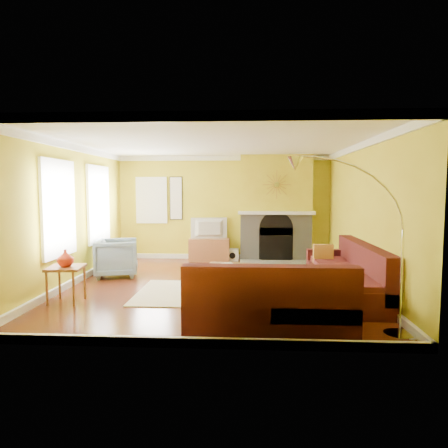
# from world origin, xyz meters

# --- Properties ---
(floor) EXTENTS (5.50, 6.00, 0.02)m
(floor) POSITION_xyz_m (0.00, 0.00, -0.01)
(floor) COLOR maroon
(floor) RESTS_ON ground
(ceiling) EXTENTS (5.50, 6.00, 0.02)m
(ceiling) POSITION_xyz_m (0.00, 0.00, 2.71)
(ceiling) COLOR white
(ceiling) RESTS_ON ground
(wall_back) EXTENTS (5.50, 0.02, 2.70)m
(wall_back) POSITION_xyz_m (0.00, 3.01, 1.35)
(wall_back) COLOR gold
(wall_back) RESTS_ON ground
(wall_front) EXTENTS (5.50, 0.02, 2.70)m
(wall_front) POSITION_xyz_m (0.00, -3.01, 1.35)
(wall_front) COLOR gold
(wall_front) RESTS_ON ground
(wall_left) EXTENTS (0.02, 6.00, 2.70)m
(wall_left) POSITION_xyz_m (-2.76, 0.00, 1.35)
(wall_left) COLOR gold
(wall_left) RESTS_ON ground
(wall_right) EXTENTS (0.02, 6.00, 2.70)m
(wall_right) POSITION_xyz_m (2.76, 0.00, 1.35)
(wall_right) COLOR gold
(wall_right) RESTS_ON ground
(baseboard) EXTENTS (5.50, 6.00, 0.12)m
(baseboard) POSITION_xyz_m (0.00, 0.00, 0.06)
(baseboard) COLOR white
(baseboard) RESTS_ON floor
(crown_molding) EXTENTS (5.50, 6.00, 0.12)m
(crown_molding) POSITION_xyz_m (0.00, 0.00, 2.64)
(crown_molding) COLOR white
(crown_molding) RESTS_ON ceiling
(window_left_near) EXTENTS (0.06, 1.22, 1.72)m
(window_left_near) POSITION_xyz_m (-2.72, 1.30, 1.50)
(window_left_near) COLOR white
(window_left_near) RESTS_ON wall_left
(window_left_far) EXTENTS (0.06, 1.22, 1.72)m
(window_left_far) POSITION_xyz_m (-2.72, -0.60, 1.50)
(window_left_far) COLOR white
(window_left_far) RESTS_ON wall_left
(window_back) EXTENTS (0.82, 0.06, 1.22)m
(window_back) POSITION_xyz_m (-1.90, 2.96, 1.55)
(window_back) COLOR white
(window_back) RESTS_ON wall_back
(wall_art) EXTENTS (0.34, 0.04, 1.14)m
(wall_art) POSITION_xyz_m (-1.25, 2.97, 1.60)
(wall_art) COLOR white
(wall_art) RESTS_ON wall_back
(fireplace) EXTENTS (1.80, 0.40, 2.70)m
(fireplace) POSITION_xyz_m (1.35, 2.80, 1.35)
(fireplace) COLOR gray
(fireplace) RESTS_ON floor
(mantel) EXTENTS (1.92, 0.22, 0.08)m
(mantel) POSITION_xyz_m (1.35, 2.56, 1.25)
(mantel) COLOR white
(mantel) RESTS_ON fireplace
(hearth) EXTENTS (1.80, 0.70, 0.06)m
(hearth) POSITION_xyz_m (1.35, 2.25, 0.03)
(hearth) COLOR gray
(hearth) RESTS_ON floor
(sunburst) EXTENTS (0.70, 0.04, 0.70)m
(sunburst) POSITION_xyz_m (1.35, 2.57, 1.95)
(sunburst) COLOR olive
(sunburst) RESTS_ON fireplace
(rug) EXTENTS (2.40, 1.80, 0.02)m
(rug) POSITION_xyz_m (-0.12, -0.55, 0.01)
(rug) COLOR beige
(rug) RESTS_ON floor
(sectional_sofa) EXTENTS (2.95, 3.54, 0.90)m
(sectional_sofa) POSITION_xyz_m (1.28, -0.93, 0.45)
(sectional_sofa) COLOR #521A1B
(sectional_sofa) RESTS_ON floor
(coffee_table) EXTENTS (1.14, 1.14, 0.40)m
(coffee_table) POSITION_xyz_m (0.33, -0.12, 0.20)
(coffee_table) COLOR white
(coffee_table) RESTS_ON floor
(media_console) EXTENTS (1.03, 0.46, 0.57)m
(media_console) POSITION_xyz_m (-0.35, 2.69, 0.28)
(media_console) COLOR #955936
(media_console) RESTS_ON floor
(tv) EXTENTS (0.94, 0.30, 0.54)m
(tv) POSITION_xyz_m (-0.35, 2.69, 0.84)
(tv) COLOR black
(tv) RESTS_ON media_console
(subwoofer) EXTENTS (0.30, 0.30, 0.30)m
(subwoofer) POSITION_xyz_m (0.25, 2.76, 0.15)
(subwoofer) COLOR white
(subwoofer) RESTS_ON floor
(armchair) EXTENTS (1.06, 1.05, 0.79)m
(armchair) POSITION_xyz_m (-2.14, 0.75, 0.40)
(armchair) COLOR slate
(armchair) RESTS_ON floor
(side_table) EXTENTS (0.60, 0.60, 0.59)m
(side_table) POSITION_xyz_m (-2.32, -1.24, 0.30)
(side_table) COLOR #955936
(side_table) RESTS_ON floor
(vase) EXTENTS (0.27, 0.27, 0.28)m
(vase) POSITION_xyz_m (-2.32, -1.24, 0.73)
(vase) COLOR red
(vase) RESTS_ON side_table
(book) EXTENTS (0.31, 0.34, 0.03)m
(book) POSITION_xyz_m (0.18, -0.02, 0.41)
(book) COLOR white
(book) RESTS_ON coffee_table
(arc_lamp) EXTENTS (1.41, 0.36, 2.23)m
(arc_lamp) POSITION_xyz_m (1.90, -2.53, 1.11)
(arc_lamp) COLOR silver
(arc_lamp) RESTS_ON floor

